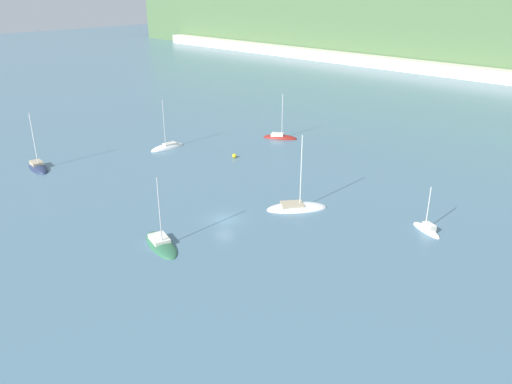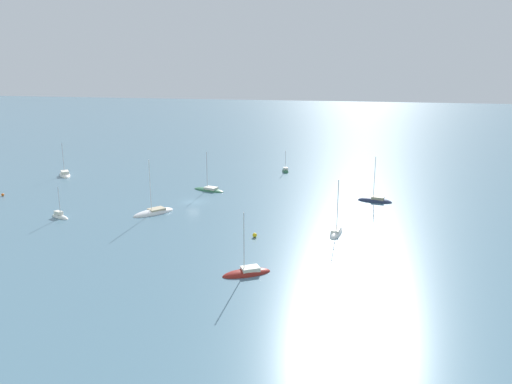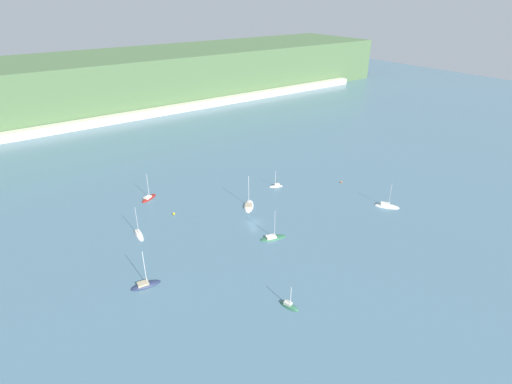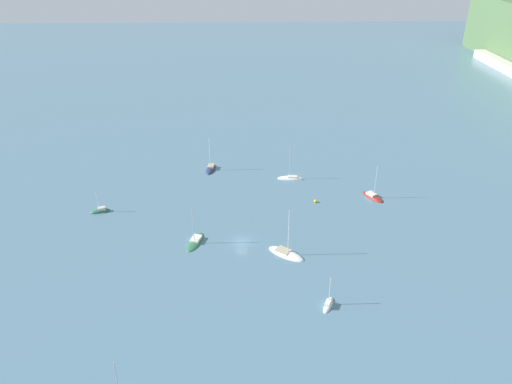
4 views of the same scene
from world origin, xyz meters
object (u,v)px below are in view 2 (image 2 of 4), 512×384
(sailboat_7, at_px, (285,171))
(sailboat_6, at_px, (65,175))
(mooring_buoy_0, at_px, (3,195))
(mooring_buoy_1, at_px, (255,235))
(sailboat_2, at_px, (209,190))
(sailboat_4, at_px, (154,213))
(sailboat_3, at_px, (336,233))
(sailboat_5, at_px, (375,201))
(sailboat_0, at_px, (247,273))
(sailboat_1, at_px, (60,217))

(sailboat_7, bearing_deg, sailboat_6, 89.54)
(sailboat_7, bearing_deg, mooring_buoy_0, 106.60)
(mooring_buoy_0, distance_m, mooring_buoy_1, 63.81)
(sailboat_2, xyz_separation_m, mooring_buoy_1, (-17.71, 29.69, 0.30))
(sailboat_2, relative_size, mooring_buoy_0, 15.51)
(sailboat_7, height_order, mooring_buoy_1, sailboat_7)
(sailboat_4, xyz_separation_m, sailboat_6, (37.59, -27.38, 0.05))
(sailboat_3, height_order, sailboat_5, sailboat_5)
(sailboat_2, xyz_separation_m, mooring_buoy_0, (44.39, 15.01, 0.22))
(sailboat_4, relative_size, mooring_buoy_1, 15.17)
(sailboat_5, bearing_deg, sailboat_7, -39.22)
(sailboat_0, bearing_deg, sailboat_6, -70.78)
(sailboat_0, relative_size, sailboat_1, 1.47)
(sailboat_1, relative_size, sailboat_2, 0.70)
(sailboat_2, relative_size, sailboat_3, 0.92)
(sailboat_0, xyz_separation_m, mooring_buoy_0, (64.36, -30.16, 0.22))
(sailboat_0, height_order, mooring_buoy_0, sailboat_0)
(sailboat_7, bearing_deg, sailboat_5, -155.02)
(mooring_buoy_0, bearing_deg, mooring_buoy_1, 166.70)
(sailboat_3, xyz_separation_m, sailboat_6, (74.35, -31.74, 0.04))
(sailboat_0, distance_m, sailboat_6, 81.84)
(sailboat_5, xyz_separation_m, mooring_buoy_1, (20.80, 28.13, 0.29))
(sailboat_3, xyz_separation_m, sailboat_7, (17.03, -49.28, 0.03))
(sailboat_4, height_order, sailboat_5, sailboat_4)
(sailboat_0, relative_size, sailboat_7, 1.50)
(sailboat_4, xyz_separation_m, mooring_buoy_1, (-23.01, 9.54, 0.33))
(sailboat_3, distance_m, mooring_buoy_1, 14.70)
(sailboat_1, bearing_deg, mooring_buoy_0, 176.28)
(sailboat_4, relative_size, sailboat_5, 1.10)
(sailboat_0, distance_m, sailboat_5, 47.39)
(sailboat_5, bearing_deg, mooring_buoy_1, 61.86)
(sailboat_3, height_order, sailboat_7, sailboat_3)
(sailboat_1, distance_m, mooring_buoy_0, 25.08)
(sailboat_1, height_order, sailboat_2, sailboat_2)
(sailboat_6, bearing_deg, sailboat_0, -168.59)
(sailboat_0, bearing_deg, sailboat_1, -54.61)
(sailboat_4, bearing_deg, sailboat_6, -87.59)
(sailboat_3, distance_m, sailboat_4, 37.02)
(mooring_buoy_1, bearing_deg, sailboat_4, -22.51)
(sailboat_6, distance_m, mooring_buoy_1, 70.96)
(sailboat_2, bearing_deg, sailboat_5, -165.72)
(sailboat_0, bearing_deg, sailboat_4, -75.68)
(sailboat_2, height_order, sailboat_3, sailboat_3)
(sailboat_2, height_order, sailboat_7, sailboat_2)
(sailboat_0, height_order, sailboat_2, sailboat_0)
(sailboat_5, xyz_separation_m, mooring_buoy_0, (82.90, 13.45, 0.21))
(sailboat_5, height_order, sailboat_7, sailboat_5)
(sailboat_1, relative_size, sailboat_5, 0.63)
(sailboat_3, relative_size, sailboat_4, 0.89)
(sailboat_1, height_order, sailboat_3, sailboat_3)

